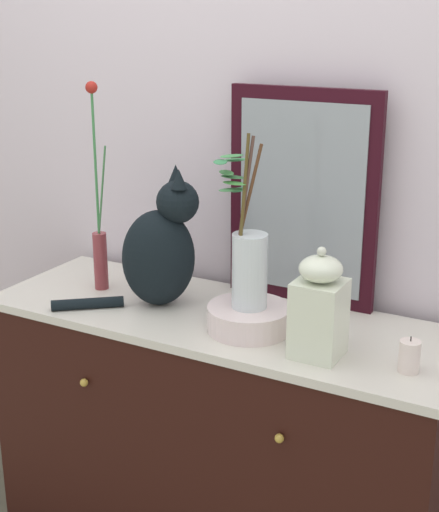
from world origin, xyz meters
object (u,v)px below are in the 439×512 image
Objects in this scene: vase_slim_green at (99,236)px; bowl_porcelain at (249,318)px; mirror_leaning at (302,198)px; sideboard at (219,438)px; cat_sitting at (161,248)px; jar_lidded_porcelain at (319,308)px; candle_pillar at (409,356)px; vase_glass_clear at (248,263)px.

bowl_porcelain is at bearing -7.06° from vase_slim_green.
vase_slim_green is at bearing -160.46° from mirror_leaning.
cat_sitting is at bearing -177.88° from sideboard.
cat_sitting is 1.79× the size of bowl_porcelain.
vase_slim_green reaches higher than mirror_leaning.
bowl_porcelain is 0.80× the size of jar_lidded_porcelain.
candle_pillar reaches higher than bowl_porcelain.
vase_slim_green is (-0.43, 0.01, 0.58)m from sideboard.
mirror_leaning is at bearing 82.60° from vase_glass_clear.
sideboard is 6.01× the size of bowl_porcelain.
vase_slim_green is 0.79m from jar_lidded_porcelain.
candle_pillar is (0.46, -0.04, -0.15)m from vase_glass_clear.
vase_glass_clear reaches higher than jar_lidded_porcelain.
mirror_leaning is 2.74× the size of bowl_porcelain.
vase_glass_clear is at bearing -8.54° from cat_sitting.
mirror_leaning is 0.99× the size of vase_slim_green.
mirror_leaning is at bearing 55.26° from sideboard.
sideboard is 2.19× the size of mirror_leaning.
sideboard is 3.36× the size of cat_sitting.
candle_pillar is at bearing -4.78° from vase_glass_clear.
sideboard is at bearing 170.92° from candle_pillar.
vase_glass_clear is at bearing -24.50° from sideboard.
bowl_porcelain is at bearing 175.34° from candle_pillar.
vase_glass_clear is 1.61× the size of jar_lidded_porcelain.
sideboard is 2.17× the size of vase_slim_green.
cat_sitting is 1.43× the size of jar_lidded_porcelain.
cat_sitting is at bearing 168.85° from jar_lidded_porcelain.
jar_lidded_porcelain is (0.23, -0.06, -0.07)m from vase_glass_clear.
bowl_porcelain is at bearing 165.41° from jar_lidded_porcelain.
mirror_leaning is at bearing 33.46° from cat_sitting.
candle_pillar is at bearing 5.33° from jar_lidded_porcelain.
vase_glass_clear is (0.31, -0.05, 0.02)m from cat_sitting.
bowl_porcelain is 0.16m from vase_glass_clear.
jar_lidded_porcelain is (0.78, -0.13, -0.04)m from vase_slim_green.
vase_slim_green reaches higher than vase_glass_clear.
sideboard is 0.47m from bowl_porcelain.
cat_sitting is at bearing 173.69° from candle_pillar.
mirror_leaning is 6.88× the size of candle_pillar.
cat_sitting is 0.55m from jar_lidded_porcelain.
sideboard is 0.78m from mirror_leaning.
candle_pillar is (1.01, -0.11, -0.13)m from vase_slim_green.
jar_lidded_porcelain is at bearing -60.12° from mirror_leaning.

